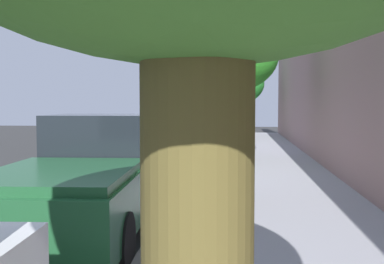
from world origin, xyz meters
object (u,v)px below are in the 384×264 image
at_px(cyclist_with_backpack, 199,130).
at_px(street_tree_corner, 236,84).
at_px(parked_suv_dark_blue_far, 196,123).
at_px(parked_pickup_green_second, 88,181).
at_px(street_tree_far_end, 234,55).
at_px(bicycle_at_curb, 195,147).
at_px(parked_sedan_red_mid, 169,146).
at_px(street_tree_mid_block, 231,18).

distance_m(cyclist_with_backpack, street_tree_corner, 10.73).
bearing_deg(parked_suv_dark_blue_far, street_tree_corner, 51.52).
distance_m(parked_pickup_green_second, street_tree_far_end, 9.86).
relative_size(parked_pickup_green_second, street_tree_far_end, 1.09).
relative_size(parked_pickup_green_second, bicycle_at_curb, 3.06).
bearing_deg(cyclist_with_backpack, parked_sedan_red_mid, -101.01).
bearing_deg(street_tree_mid_block, parked_suv_dark_blue_far, 97.67).
height_order(bicycle_at_curb, cyclist_with_backpack, cyclist_with_backpack).
bearing_deg(parked_sedan_red_mid, bicycle_at_curb, 83.35).
xyz_separation_m(parked_sedan_red_mid, parked_suv_dark_blue_far, (-0.15, 11.18, 0.27)).
distance_m(street_tree_mid_block, street_tree_corner, 19.09).
relative_size(street_tree_far_end, street_tree_corner, 1.10).
distance_m(parked_sedan_red_mid, street_tree_mid_block, 6.36).
xyz_separation_m(cyclist_with_backpack, street_tree_corner, (1.36, 10.41, 2.20)).
xyz_separation_m(bicycle_at_curb, street_tree_mid_block, (1.58, -9.11, 3.51)).
height_order(parked_pickup_green_second, cyclist_with_backpack, parked_pickup_green_second).
height_order(parked_pickup_green_second, street_tree_corner, street_tree_corner).
bearing_deg(street_tree_corner, cyclist_with_backpack, -97.45).
bearing_deg(parked_sedan_red_mid, parked_pickup_green_second, -91.71).
bearing_deg(parked_pickup_green_second, bicycle_at_curb, 86.59).
xyz_separation_m(parked_sedan_red_mid, street_tree_far_end, (2.05, 1.54, 3.06)).
height_order(bicycle_at_curb, street_tree_far_end, street_tree_far_end).
bearing_deg(street_tree_far_end, parked_suv_dark_blue_far, 102.84).
distance_m(parked_sedan_red_mid, street_tree_far_end, 3.99).
distance_m(parked_pickup_green_second, parked_suv_dark_blue_far, 18.78).
height_order(parked_sedan_red_mid, cyclist_with_backpack, cyclist_with_backpack).
relative_size(parked_suv_dark_blue_far, street_tree_mid_block, 0.98).
xyz_separation_m(parked_pickup_green_second, cyclist_with_backpack, (0.91, 11.13, 0.20)).
xyz_separation_m(parked_suv_dark_blue_far, street_tree_far_end, (2.20, -9.64, 2.79)).
bearing_deg(street_tree_corner, parked_suv_dark_blue_far, -128.48).
bearing_deg(cyclist_with_backpack, bicycle_at_curb, 116.60).
bearing_deg(bicycle_at_curb, street_tree_far_end, -56.97).
xyz_separation_m(parked_pickup_green_second, street_tree_mid_block, (2.28, 2.47, 3.00)).
xyz_separation_m(bicycle_at_curb, street_tree_corner, (1.58, 9.97, 2.92)).
xyz_separation_m(parked_sedan_red_mid, street_tree_corner, (2.05, 13.94, 2.55)).
distance_m(bicycle_at_curb, street_tree_mid_block, 9.89).
relative_size(parked_suv_dark_blue_far, street_tree_far_end, 0.95).
bearing_deg(parked_sedan_red_mid, street_tree_far_end, 36.87).
distance_m(cyclist_with_backpack, street_tree_far_end, 3.63).
distance_m(parked_suv_dark_blue_far, bicycle_at_curb, 7.26).
distance_m(parked_sedan_red_mid, cyclist_with_backpack, 3.61).
bearing_deg(street_tree_far_end, street_tree_corner, 90.00).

